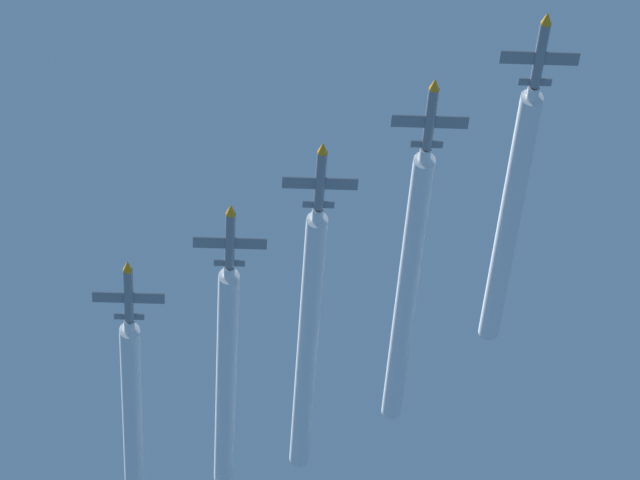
{
  "coord_description": "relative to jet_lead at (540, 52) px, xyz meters",
  "views": [
    {
      "loc": [
        9.93,
        201.6,
        2.95
      ],
      "look_at": [
        0.08,
        -10.73,
        156.09
      ],
      "focal_mm": 135.15,
      "sensor_mm": 36.0,
      "label": 1
    }
  ],
  "objects": [
    {
      "name": "smoke_trail_fifth_echelon",
      "position": [
        41.57,
        -69.07,
        -5.23
      ],
      "size": [
        2.4,
        53.71,
        2.4
      ],
      "color": "white"
    },
    {
      "name": "jet_third_echelon",
      "position": [
        21.18,
        -18.36,
        -2.6
      ],
      "size": [
        8.03,
        11.69,
        2.81
      ],
      "color": "slate"
    },
    {
      "name": "smoke_trail_second_echelon",
      "position": [
        10.27,
        -40.87,
        -1.03
      ],
      "size": [
        2.4,
        52.16,
        2.4
      ],
      "color": "white"
    },
    {
      "name": "smoke_trail_lead",
      "position": [
        0.0,
        -27.94,
        -0.03
      ],
      "size": [
        2.4,
        45.18,
        2.4
      ],
      "color": "white"
    },
    {
      "name": "jet_second_echelon",
      "position": [
        10.27,
        -9.44,
        -1.0
      ],
      "size": [
        8.03,
        11.69,
        2.81
      ],
      "color": "slate"
    },
    {
      "name": "jet_lead",
      "position": [
        0.0,
        0.0,
        0.0
      ],
      "size": [
        8.03,
        11.69,
        2.81
      ],
      "color": "slate"
    },
    {
      "name": "smoke_trail_fourth_echelon",
      "position": [
        30.51,
        -56.06,
        -3.99
      ],
      "size": [
        2.4,
        46.01,
        2.4
      ],
      "color": "white"
    },
    {
      "name": "jet_fifth_echelon",
      "position": [
        41.57,
        -36.88,
        -5.21
      ],
      "size": [
        8.03,
        11.69,
        2.81
      ],
      "color": "slate"
    },
    {
      "name": "smoke_trail_third_echelon",
      "position": [
        21.18,
        -49.9,
        -2.63
      ],
      "size": [
        2.4,
        52.39,
        2.4
      ],
      "color": "white"
    },
    {
      "name": "jet_fourth_echelon",
      "position": [
        30.51,
        -27.7,
        -3.96
      ],
      "size": [
        8.03,
        11.69,
        2.81
      ],
      "color": "slate"
    }
  ]
}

